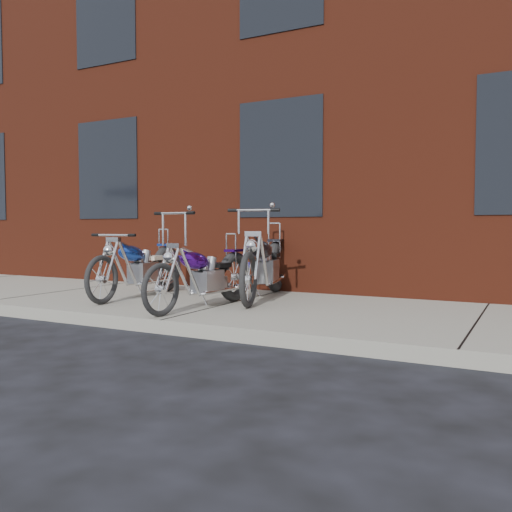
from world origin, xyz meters
The scene contains 6 objects.
ground centered at (0.00, 0.00, 0.00)m, with size 120.00×120.00×0.00m, color #272830.
sidewalk centered at (0.00, 1.50, 0.07)m, with size 22.00×3.00×0.15m, color gray.
building_brick centered at (0.00, 8.00, 4.00)m, with size 22.00×10.00×8.00m, color #5B1F0F.
chopper_purple centered at (-0.08, 0.98, 0.53)m, with size 0.51×2.08×1.17m.
chopper_blue centered at (-1.47, 1.44, 0.55)m, with size 0.54×2.21×0.96m.
chopper_third centered at (0.18, 2.10, 0.59)m, with size 0.81×2.37×1.23m.
Camera 1 is at (3.56, -4.59, 1.14)m, focal length 38.00 mm.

